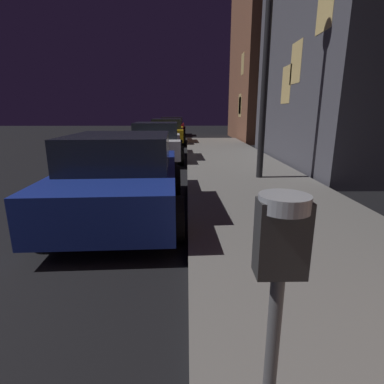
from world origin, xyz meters
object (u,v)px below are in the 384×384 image
car_white (157,142)px  street_lamp (268,23)px  parking_meter (278,276)px  car_blue (122,176)px  car_red (173,126)px  car_yellow_cab (167,131)px

car_white → street_lamp: bearing=-51.6°
parking_meter → street_lamp: (1.53, 6.55, 2.59)m
car_blue → car_red: bearing=90.0°
parking_meter → car_yellow_cab: bearing=95.1°
parking_meter → car_blue: (-1.49, 4.13, -0.47)m
car_yellow_cab → car_white: bearing=-90.0°
car_yellow_cab → street_lamp: size_ratio=0.82×
car_blue → street_lamp: 4.94m
car_yellow_cab → street_lamp: (3.02, -10.14, 3.05)m
car_white → street_lamp: size_ratio=0.75×
parking_meter → street_lamp: size_ratio=0.25×
car_yellow_cab → street_lamp: 11.01m
car_red → car_white: bearing=-90.0°
car_blue → parking_meter: bearing=-70.1°
car_red → street_lamp: bearing=-79.7°
car_white → car_blue: bearing=-90.0°
parking_meter → car_white: bearing=98.2°
car_yellow_cab → car_red: (-0.00, 6.41, -0.00)m
parking_meter → car_white: (-1.49, 10.37, -0.47)m
car_blue → street_lamp: bearing=38.7°
parking_meter → street_lamp: bearing=76.9°
car_white → car_yellow_cab: same height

